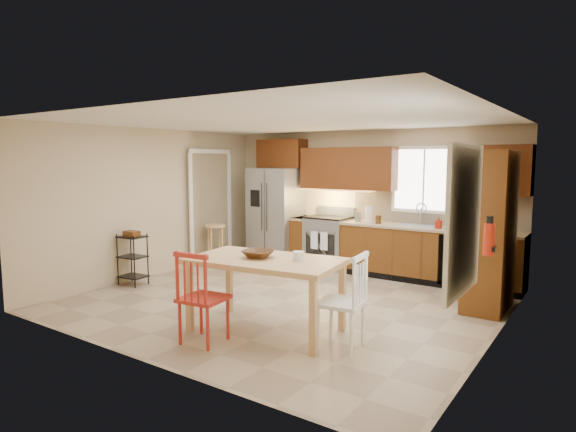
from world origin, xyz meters
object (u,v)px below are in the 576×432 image
Objects in this scene: dining_table at (266,296)px; bar_stool at (216,245)px; refrigerator at (276,215)px; utility_cart at (133,259)px; chair_red at (204,297)px; chair_white at (341,301)px; soap_bottle at (439,223)px; range_stove at (329,243)px; fire_extinguisher at (489,239)px; table_jar at (298,258)px; table_bowl at (258,258)px; pantry at (490,231)px.

bar_stool is at bearing 135.04° from dining_table.
utility_cart is at bearing -106.06° from refrigerator.
bar_stool is (-2.50, 2.88, -0.12)m from chair_red.
dining_table is 1.70× the size of chair_white.
utility_cart is (-3.98, -2.75, -0.59)m from soap_bottle.
range_stove is 2.56× the size of fire_extinguisher.
table_jar is (-0.60, -3.12, -0.11)m from soap_bottle.
soap_bottle is (3.18, -0.02, 0.09)m from refrigerator.
dining_table is at bearing -55.95° from refrigerator.
chair_red is 2.90× the size of table_bowl.
dining_table reaches higher than utility_cart.
soap_bottle is at bearing 136.55° from pantry.
range_stove is 3.54m from table_jar.
range_stove is 0.53× the size of dining_table.
utility_cart is at bearing -171.10° from fire_extinguisher.
pantry is 3.10m from table_bowl.
table_jar is 0.20× the size of utility_cart.
range_stove is 3.47m from table_bowl.
pantry is 1.07m from fire_extinguisher.
chair_red is at bearing -133.83° from table_jar.
soap_bottle is 3.22m from chair_white.
range_stove is 0.44× the size of pantry.
table_jar is at bearing 39.19° from chair_red.
refrigerator is at bearing 179.55° from soap_bottle.
bar_stool is at bearing 80.22° from utility_cart.
fire_extinguisher reaches higher than table_bowl.
soap_bottle is 3.42m from dining_table.
dining_table is 2.20× the size of bar_stool.
table_bowl is 3.56m from bar_stool.
refrigerator is at bearing -177.01° from range_stove.
pantry is 3.09m from dining_table.
refrigerator is at bearing 117.07° from dining_table.
pantry reaches higher than soap_bottle.
utility_cart is at bearing -124.49° from range_stove.
dining_table is at bearing 54.72° from chair_red.
soap_bottle is at bearing 66.14° from dining_table.
chair_red is at bearing -27.98° from utility_cart.
soap_bottle reaches higher than chair_white.
fire_extinguisher is 0.44× the size of utility_cart.
fire_extinguisher is 0.36× the size of chair_white.
soap_bottle reaches higher than chair_red.
pantry is 2.72m from table_jar.
refrigerator is 2.22× the size of utility_cart.
chair_white is 1.24× the size of utility_cart.
soap_bottle is 0.19× the size of chair_red.
utility_cart is at bearing -159.40° from pantry.
dining_table is 0.61m from table_jar.
pantry reaches higher than utility_cart.
chair_white is at bearing -28.41° from bar_stool.
soap_bottle is 0.53× the size of fire_extinguisher.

